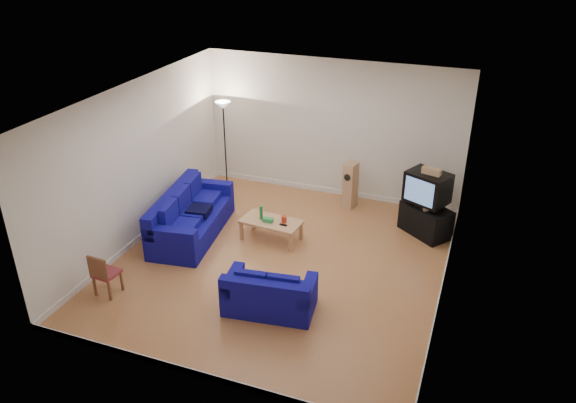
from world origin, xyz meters
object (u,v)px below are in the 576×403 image
(sofa_loveseat, at_px, (269,296))
(coffee_table, at_px, (271,223))
(sofa_three_seat, at_px, (189,219))
(television, at_px, (428,187))
(tv_stand, at_px, (426,220))

(sofa_loveseat, height_order, coffee_table, sofa_loveseat)
(sofa_three_seat, xyz_separation_m, sofa_loveseat, (2.51, -1.80, -0.07))
(television, bearing_deg, tv_stand, -8.69)
(sofa_loveseat, distance_m, tv_stand, 4.07)
(sofa_three_seat, height_order, sofa_loveseat, sofa_three_seat)
(coffee_table, height_order, tv_stand, tv_stand)
(sofa_three_seat, distance_m, sofa_loveseat, 3.08)
(television, bearing_deg, sofa_loveseat, -94.56)
(sofa_three_seat, relative_size, tv_stand, 2.46)
(sofa_loveseat, xyz_separation_m, television, (2.01, 3.55, 0.76))
(coffee_table, bearing_deg, tv_stand, 24.99)
(sofa_three_seat, bearing_deg, television, 103.30)
(sofa_three_seat, distance_m, coffee_table, 1.71)
(sofa_three_seat, distance_m, tv_stand, 4.88)
(tv_stand, bearing_deg, sofa_loveseat, -83.09)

